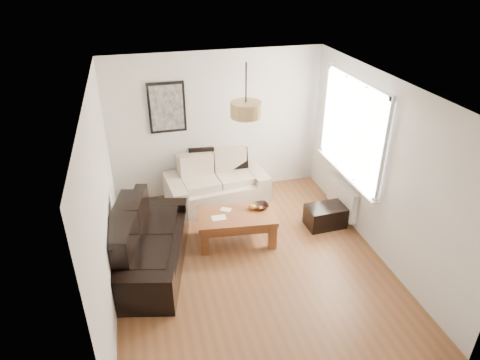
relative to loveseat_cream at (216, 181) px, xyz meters
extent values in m
plane|color=brown|center=(0.13, -1.78, -0.43)|extent=(4.50, 4.50, 0.00)
cube|color=white|center=(1.95, -0.98, -0.05)|extent=(0.10, 0.90, 0.52)
cylinder|color=tan|center=(0.13, -1.48, 1.80)|extent=(0.40, 0.40, 0.20)
cube|color=black|center=(1.58, -1.18, -0.25)|extent=(0.64, 0.42, 0.36)
cube|color=black|center=(-0.21, 0.21, 0.33)|extent=(0.45, 0.17, 0.44)
cube|color=black|center=(0.43, 0.21, 0.30)|extent=(0.38, 0.12, 0.38)
imported|color=black|center=(0.48, -1.13, 0.08)|extent=(0.25, 0.25, 0.06)
sphere|color=orange|center=(0.35, -1.15, 0.09)|extent=(0.09, 0.09, 0.08)
sphere|color=#D85112|center=(0.44, -1.20, 0.09)|extent=(0.08, 0.08, 0.07)
sphere|color=#EC5A13|center=(0.32, -1.12, 0.09)|extent=(0.10, 0.10, 0.09)
cube|color=white|center=(-0.22, -1.25, 0.06)|extent=(0.22, 0.15, 0.01)
camera|label=1|loc=(-1.24, -6.49, 3.58)|focal=31.75mm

